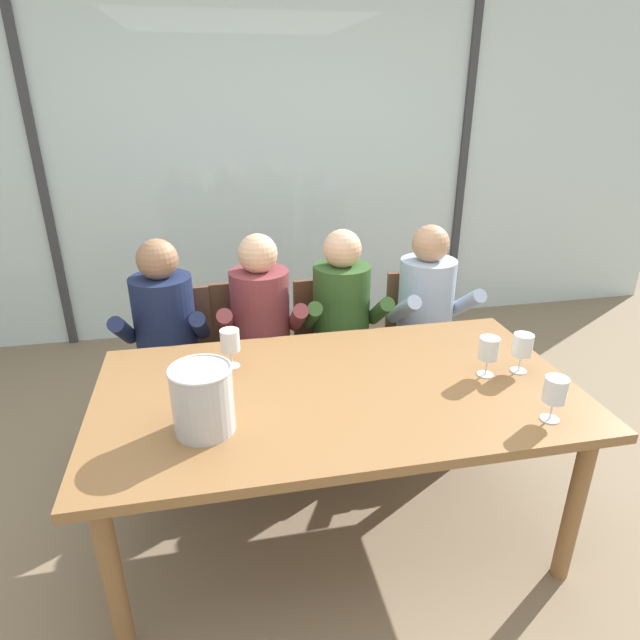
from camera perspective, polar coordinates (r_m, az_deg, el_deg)
ground at (r=3.46m, az=-2.20°, el=-9.71°), size 14.00×14.00×0.00m
window_glass_panel at (r=4.31m, az=-5.68°, el=15.54°), size 7.14×0.03×2.60m
window_mullion_left at (r=4.42m, az=-27.39°, el=13.32°), size 0.06×0.06×2.60m
window_mullion_right at (r=4.74m, az=14.81°, el=15.63°), size 0.06×0.06×2.60m
hillside_vineyard at (r=7.34m, az=-8.23°, el=15.09°), size 13.14×2.40×1.68m
dining_table at (r=2.26m, az=1.81°, el=-8.78°), size 1.94×1.06×0.76m
chair_near_curtain at (r=3.11m, az=-14.88°, el=-3.84°), size 0.47×0.47×0.87m
chair_left_of_center at (r=3.14m, az=-7.26°, el=-2.84°), size 0.46×0.46×0.87m
chair_center at (r=3.17m, az=1.40°, el=-2.42°), size 0.46×0.46×0.87m
chair_right_of_center at (r=3.33m, az=10.79°, el=-1.54°), size 0.48×0.48×0.87m
person_navy_polo at (r=2.93m, az=-16.07°, el=-1.89°), size 0.48×0.62×1.19m
person_maroon_top at (r=2.93m, az=-6.15°, el=-1.09°), size 0.47×0.62×1.19m
person_olive_shirt at (r=3.00m, az=2.53°, el=-0.37°), size 0.47×0.62×1.19m
person_pale_blue_shirt at (r=3.15m, az=11.59°, el=0.40°), size 0.48×0.62×1.19m
ice_bucket_primary at (r=1.94m, az=-12.30°, el=-8.11°), size 0.22×0.22×0.25m
wine_glass_by_left_taster at (r=2.13m, az=23.57°, el=-6.97°), size 0.08×0.08×0.17m
wine_glass_near_bucket at (r=2.36m, az=17.38°, el=-3.05°), size 0.08×0.08×0.17m
wine_glass_center_pour at (r=2.35m, az=-9.47°, el=-2.31°), size 0.08×0.08×0.17m
wine_glass_by_right_taster at (r=2.44m, az=20.59°, el=-2.65°), size 0.08×0.08×0.17m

